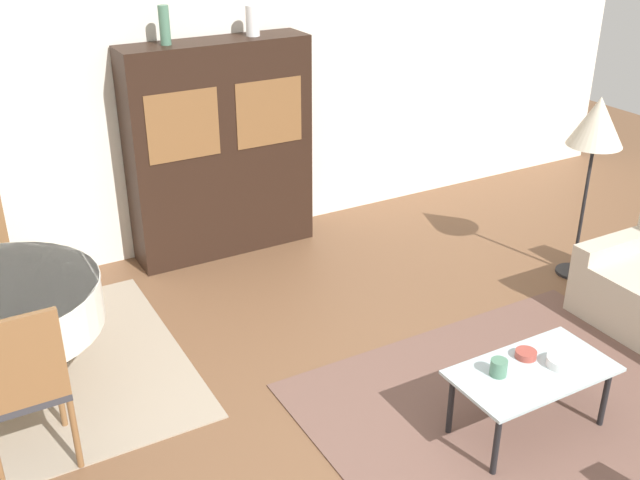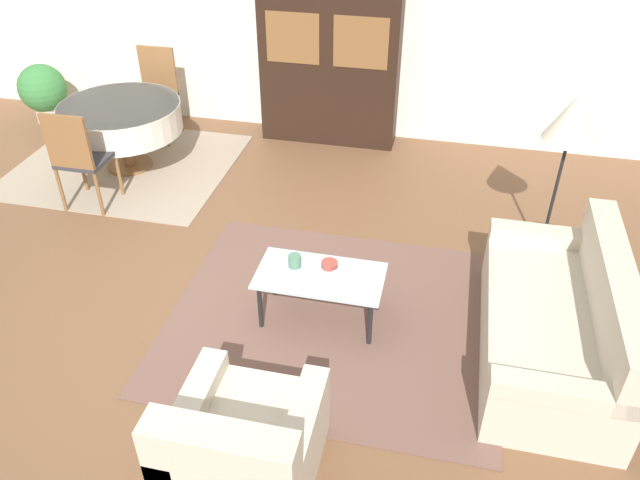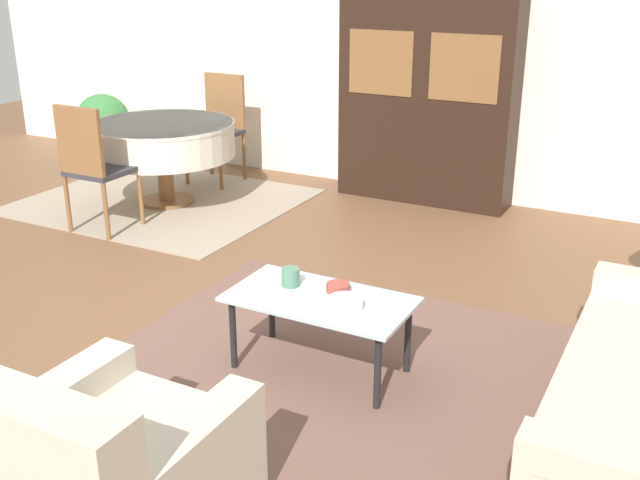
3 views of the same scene
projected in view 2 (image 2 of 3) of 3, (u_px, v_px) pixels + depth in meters
The scene contains 16 objects.
ground_plane at pixel (194, 320), 4.87m from camera, with size 14.00×14.00×0.00m, color brown.
wall_back at pixel (303, 16), 6.98m from camera, with size 10.00×0.06×2.70m.
area_rug at pixel (334, 318), 4.89m from camera, with size 2.54×2.23×0.01m.
dining_rug at pixel (126, 165), 6.93m from camera, with size 2.32×2.00×0.01m.
couch at pixel (558, 325), 4.40m from camera, with size 0.89×1.81×0.83m.
armchair at pixel (243, 449), 3.56m from camera, with size 0.81×0.87×0.80m.
coffee_table at pixel (320, 280), 4.67m from camera, with size 0.96×0.51×0.42m.
display_cabinet at pixel (330, 64), 6.98m from camera, with size 1.55×0.39×1.82m.
dining_table at pixel (121, 118), 6.57m from camera, with size 1.27×1.27×0.73m.
dining_chair_near at pixel (78, 155), 5.89m from camera, with size 0.44×0.44×1.02m.
dining_chair_far at pixel (156, 88), 7.26m from camera, with size 0.44×0.44×1.02m.
floor_lamp at pixel (572, 122), 4.87m from camera, with size 0.42×0.42×1.50m.
cup at pixel (295, 261), 4.70m from camera, with size 0.10×0.10×0.10m.
bowl at pixel (341, 279), 4.56m from camera, with size 0.18×0.18×0.05m.
bowl_small at pixel (329, 264), 4.71m from camera, with size 0.13×0.13×0.04m.
potted_plant at pixel (43, 90), 7.66m from camera, with size 0.58×0.58×0.73m.
Camera 2 is at (1.76, -3.31, 3.33)m, focal length 35.00 mm.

